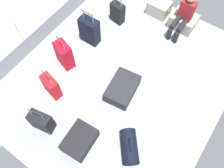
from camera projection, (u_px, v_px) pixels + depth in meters
name	position (u px, v px, depth m)	size (l,w,h in m)	color
ground_plane	(121.00, 78.00, 5.33)	(4.40, 5.20, 0.06)	gray
gunwale_port	(47.00, 27.00, 5.70)	(0.06, 5.20, 0.45)	gray
railing_port	(41.00, 10.00, 5.21)	(0.04, 4.20, 1.02)	silver
sea_wake	(14.00, 19.00, 6.59)	(12.00, 12.00, 0.01)	#598C9E
cargo_crate_0	(159.00, 8.00, 6.07)	(0.57, 0.42, 0.36)	#9E9989
cargo_crate_1	(183.00, 21.00, 5.87)	(0.64, 0.50, 0.34)	#9E9989
passenger_seated	(184.00, 15.00, 5.48)	(0.34, 0.66, 1.04)	maroon
suitcase_0	(42.00, 122.00, 4.54)	(0.47, 0.31, 0.73)	black
suitcase_1	(90.00, 31.00, 5.50)	(0.45, 0.26, 0.91)	black
suitcase_2	(122.00, 88.00, 5.01)	(0.63, 0.84, 0.28)	black
suitcase_3	(51.00, 86.00, 4.88)	(0.43, 0.28, 0.74)	red
suitcase_4	(64.00, 55.00, 5.19)	(0.46, 0.36, 0.83)	#B70C1E
suitcase_5	(117.00, 13.00, 5.86)	(0.37, 0.24, 0.72)	black
suitcase_6	(80.00, 140.00, 4.48)	(0.53, 0.69, 0.28)	black
duffel_bag	(129.00, 147.00, 4.41)	(0.64, 0.68, 0.44)	black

